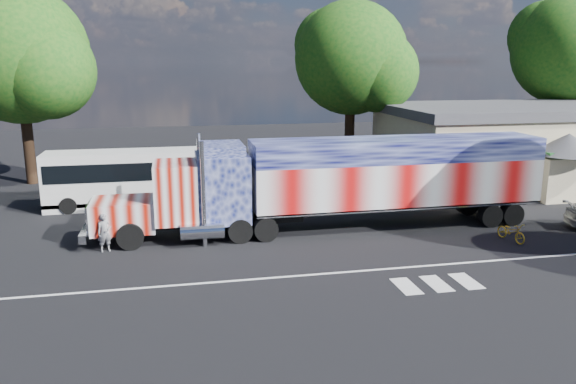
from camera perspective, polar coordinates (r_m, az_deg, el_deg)
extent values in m
plane|color=black|center=(24.67, 1.43, -5.85)|extent=(100.00, 100.00, 0.00)
cube|color=silver|center=(21.94, 3.23, -8.33)|extent=(30.00, 0.15, 0.01)
cube|color=silver|center=(21.24, 11.92, -9.34)|extent=(0.70, 1.60, 0.01)
cube|color=silver|center=(21.73, 14.86, -8.98)|extent=(0.70, 1.60, 0.01)
cube|color=silver|center=(22.27, 17.66, -8.61)|extent=(0.70, 1.60, 0.01)
cube|color=black|center=(26.47, -8.88, -2.99)|extent=(9.61, 1.07, 0.32)
cube|color=tan|center=(26.40, -16.35, -2.21)|extent=(2.78, 2.35, 1.39)
cube|color=silver|center=(26.57, -19.45, -2.34)|extent=(0.13, 2.03, 1.24)
cube|color=silver|center=(26.78, -19.79, -3.79)|extent=(0.32, 2.67, 0.38)
cube|color=tan|center=(26.07, -11.34, 0.06)|extent=(1.92, 2.67, 2.67)
cube|color=black|center=(25.98, -13.38, 1.00)|extent=(0.06, 2.24, 0.96)
cube|color=#4C558E|center=(26.14, -6.66, 0.50)|extent=(2.35, 2.67, 3.10)
cube|color=#4C558E|center=(25.82, -6.77, 4.32)|extent=(1.92, 2.56, 0.53)
cylinder|color=silver|center=(27.45, -8.93, 1.04)|extent=(0.21, 0.21, 4.70)
cylinder|color=silver|center=(24.71, -8.58, -0.30)|extent=(0.21, 0.21, 4.70)
cylinder|color=silver|center=(27.82, -9.03, -2.32)|extent=(1.92, 0.70, 0.70)
cylinder|color=silver|center=(25.15, -8.70, -3.97)|extent=(1.92, 0.70, 0.70)
cylinder|color=black|center=(25.44, -15.72, -4.37)|extent=(1.17, 0.37, 1.17)
cylinder|color=black|center=(27.69, -15.42, -2.94)|extent=(1.17, 0.37, 1.17)
cylinder|color=black|center=(25.58, -4.90, -3.89)|extent=(1.11, 0.59, 1.11)
cylinder|color=black|center=(27.72, -5.46, -2.56)|extent=(1.11, 0.59, 1.11)
cylinder|color=black|center=(25.74, -2.29, -3.75)|extent=(1.11, 0.59, 1.11)
cylinder|color=black|center=(27.86, -3.06, -2.44)|extent=(1.11, 0.59, 1.11)
cube|color=black|center=(28.47, 10.80, -1.36)|extent=(13.89, 1.17, 0.32)
cube|color=#D77979|center=(28.20, 10.90, 1.06)|extent=(14.31, 2.78, 2.14)
cube|color=#424984|center=(27.91, 11.04, 4.27)|extent=(14.31, 2.78, 1.07)
cube|color=silver|center=(28.43, 10.81, -1.05)|extent=(14.31, 2.78, 0.13)
cube|color=silver|center=(31.54, 23.09, 2.49)|extent=(0.04, 2.67, 3.10)
cylinder|color=black|center=(29.69, 19.82, -2.24)|extent=(1.11, 0.59, 1.11)
cylinder|color=black|center=(31.55, 17.72, -1.20)|extent=(1.11, 0.59, 1.11)
cylinder|color=black|center=(30.31, 21.72, -2.09)|extent=(1.11, 0.59, 1.11)
cylinder|color=black|center=(32.14, 19.55, -1.09)|extent=(1.11, 0.59, 1.11)
cube|color=silver|center=(32.83, -14.30, 1.38)|extent=(10.80, 2.34, 3.15)
cube|color=black|center=(32.72, -14.36, 2.38)|extent=(10.44, 2.39, 0.99)
cube|color=black|center=(33.08, -14.19, -0.60)|extent=(10.80, 2.34, 0.23)
cube|color=black|center=(33.50, -23.58, 1.15)|extent=(0.05, 2.07, 1.26)
cylinder|color=black|center=(32.43, -21.43, -1.31)|extent=(0.90, 0.27, 0.90)
cylinder|color=black|center=(34.59, -20.84, -0.40)|extent=(0.90, 0.27, 0.90)
cylinder|color=black|center=(31.95, -9.43, -0.77)|extent=(0.90, 0.27, 0.90)
cylinder|color=black|center=(34.14, -9.60, 0.12)|extent=(0.90, 0.27, 0.90)
cylinder|color=black|center=(31.99, -7.98, -0.70)|extent=(0.90, 0.27, 0.90)
cylinder|color=black|center=(34.18, -8.24, 0.18)|extent=(0.90, 0.27, 0.90)
cube|color=beige|center=(42.56, 25.01, 4.16)|extent=(22.00, 10.00, 4.60)
cube|color=#46464B|center=(42.29, 25.35, 7.64)|extent=(22.40, 10.40, 0.60)
cube|color=#1E5926|center=(33.98, 19.17, 2.86)|extent=(1.60, 0.08, 1.20)
cube|color=#1E5926|center=(36.18, 24.63, 2.98)|extent=(1.60, 0.08, 1.20)
cube|color=beige|center=(36.53, 26.25, 1.15)|extent=(3.00, 1.20, 2.60)
cube|color=#1E5926|center=(36.27, 26.50, 3.62)|extent=(3.40, 1.60, 0.25)
cone|color=#46464B|center=(36.21, 26.58, 4.40)|extent=(4.00, 4.00, 1.20)
imported|color=slate|center=(25.43, -18.13, -3.94)|extent=(0.71, 0.58, 1.69)
imported|color=gold|center=(27.63, 21.74, -3.77)|extent=(0.89, 1.74, 0.87)
cylinder|color=black|center=(41.13, -24.96, 5.43)|extent=(0.70, 0.70, 6.77)
sphere|color=#295C17|center=(40.88, -25.65, 12.49)|extent=(8.88, 8.88, 8.88)
sphere|color=#295C17|center=(39.20, -23.40, 11.30)|extent=(6.22, 6.22, 6.22)
sphere|color=#295C17|center=(42.51, -27.15, 13.63)|extent=(5.77, 5.77, 5.77)
cylinder|color=black|center=(50.41, 25.97, 6.74)|extent=(0.70, 0.70, 7.15)
sphere|color=#295C17|center=(50.22, 26.59, 12.82)|extent=(8.60, 8.60, 8.60)
sphere|color=#295C17|center=(50.52, 24.61, 14.17)|extent=(5.59, 5.59, 5.59)
cylinder|color=black|center=(41.00, 6.27, 6.43)|extent=(0.70, 0.70, 6.61)
sphere|color=#295C17|center=(40.73, 6.45, 13.37)|extent=(7.96, 7.96, 7.96)
sphere|color=#295C17|center=(40.14, 9.16, 11.95)|extent=(5.57, 5.57, 5.57)
sphere|color=#295C17|center=(41.54, 4.34, 14.71)|extent=(5.17, 5.17, 5.17)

